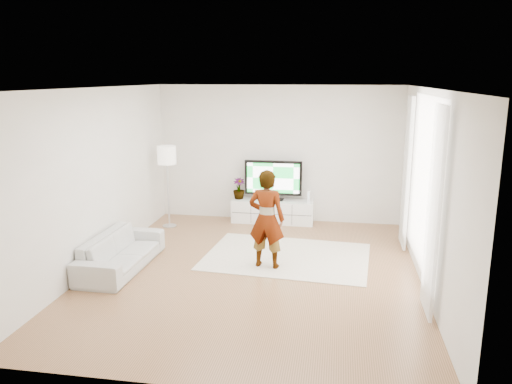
% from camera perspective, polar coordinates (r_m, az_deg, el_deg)
% --- Properties ---
extents(floor, '(6.00, 6.00, 0.00)m').
position_cam_1_polar(floor, '(7.83, -0.26, -9.17)').
color(floor, '#A8714C').
rests_on(floor, ground).
extents(ceiling, '(6.00, 6.00, 0.00)m').
position_cam_1_polar(ceiling, '(7.25, -0.28, 11.79)').
color(ceiling, white).
rests_on(ceiling, wall_back).
extents(wall_left, '(0.02, 6.00, 2.80)m').
position_cam_1_polar(wall_left, '(8.21, -17.75, 1.47)').
color(wall_left, white).
rests_on(wall_left, floor).
extents(wall_right, '(0.02, 6.00, 2.80)m').
position_cam_1_polar(wall_right, '(7.42, 19.13, 0.18)').
color(wall_right, white).
rests_on(wall_right, floor).
extents(wall_back, '(5.00, 0.02, 2.80)m').
position_cam_1_polar(wall_back, '(10.33, 2.56, 4.36)').
color(wall_back, white).
rests_on(wall_back, floor).
extents(wall_front, '(5.00, 0.02, 2.80)m').
position_cam_1_polar(wall_front, '(4.59, -6.65, -6.90)').
color(wall_front, white).
rests_on(wall_front, floor).
extents(window, '(0.01, 2.60, 2.50)m').
position_cam_1_polar(window, '(7.70, 18.65, 1.04)').
color(window, white).
rests_on(window, wall_right).
extents(curtain_near, '(0.04, 0.70, 2.60)m').
position_cam_1_polar(curtain_near, '(6.46, 19.64, -2.17)').
color(curtain_near, white).
rests_on(curtain_near, floor).
extents(curtain_far, '(0.04, 0.70, 2.60)m').
position_cam_1_polar(curtain_far, '(8.97, 16.84, 2.15)').
color(curtain_far, white).
rests_on(curtain_far, floor).
extents(media_console, '(1.68, 0.48, 0.47)m').
position_cam_1_polar(media_console, '(10.36, 1.93, -2.20)').
color(media_console, white).
rests_on(media_console, floor).
extents(television, '(1.18, 0.23, 0.82)m').
position_cam_1_polar(television, '(10.22, 1.98, 1.53)').
color(television, black).
rests_on(television, media_console).
extents(game_console, '(0.06, 0.18, 0.24)m').
position_cam_1_polar(game_console, '(10.20, 6.04, -0.44)').
color(game_console, white).
rests_on(game_console, media_console).
extents(potted_plant, '(0.32, 0.32, 0.44)m').
position_cam_1_polar(potted_plant, '(10.36, -1.97, 0.40)').
color(potted_plant, '#3F7238').
rests_on(potted_plant, media_console).
extents(rug, '(2.84, 2.14, 0.01)m').
position_cam_1_polar(rug, '(8.48, 3.54, -7.36)').
color(rug, '#EFE2CB').
rests_on(rug, floor).
extents(player, '(0.61, 0.44, 1.56)m').
position_cam_1_polar(player, '(7.78, 1.22, -3.09)').
color(player, '#334772').
rests_on(player, rug).
extents(sofa, '(0.77, 1.90, 0.55)m').
position_cam_1_polar(sofa, '(8.18, -15.16, -6.58)').
color(sofa, beige).
rests_on(sofa, floor).
extents(floor_lamp, '(0.36, 0.36, 1.63)m').
position_cam_1_polar(floor_lamp, '(9.97, -10.16, 3.76)').
color(floor_lamp, silver).
rests_on(floor_lamp, floor).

